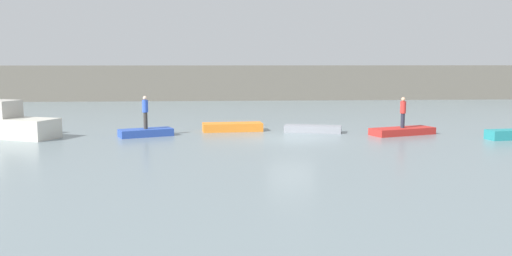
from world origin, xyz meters
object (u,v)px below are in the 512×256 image
rowboat_grey (313,129)px  rowboat_red (402,131)px  rowboat_blue (146,133)px  rowboat_orange (232,127)px  person_blue_shirt (145,111)px  person_red_shirt (403,111)px  motorboat (3,124)px

rowboat_grey → rowboat_red: rowboat_grey is taller
rowboat_blue → rowboat_orange: bearing=-1.3°
person_blue_shirt → person_red_shirt: bearing=-1.5°
rowboat_grey → person_blue_shirt: (-9.55, -0.93, 1.22)m
person_red_shirt → rowboat_orange: bearing=166.9°
rowboat_orange → person_red_shirt: bearing=-18.4°
rowboat_blue → person_red_shirt: person_red_shirt is taller
rowboat_blue → rowboat_red: rowboat_blue is taller
person_blue_shirt → rowboat_red: bearing=-1.5°
rowboat_red → person_blue_shirt: size_ratio=2.05×
rowboat_blue → rowboat_grey: bearing=-16.6°
motorboat → person_blue_shirt: bearing=-1.9°
motorboat → person_red_shirt: 22.22m
rowboat_orange → rowboat_red: size_ratio=0.94×
rowboat_grey → motorboat: bearing=-162.8°
rowboat_blue → rowboat_grey: (9.55, 0.93, 0.00)m
motorboat → rowboat_orange: size_ratio=1.81×
rowboat_blue → rowboat_grey: 9.59m
rowboat_blue → rowboat_orange: 5.20m
rowboat_red → person_blue_shirt: person_blue_shirt is taller
rowboat_orange → person_red_shirt: 9.91m
rowboat_grey → rowboat_blue: bearing=-159.5°
rowboat_blue → person_blue_shirt: 1.22m
rowboat_blue → person_red_shirt: (14.44, -0.39, 1.15)m
rowboat_orange → person_red_shirt: (9.58, -2.24, 1.12)m
rowboat_orange → rowboat_red: rowboat_orange is taller
rowboat_orange → person_red_shirt: person_red_shirt is taller
rowboat_orange → person_blue_shirt: (-4.86, -1.85, 1.19)m
motorboat → rowboat_red: bearing=-1.7°
rowboat_grey → person_red_shirt: (4.90, -1.32, 1.15)m
rowboat_red → person_red_shirt: (-0.00, -0.00, 1.16)m
motorboat → rowboat_grey: (17.31, 0.67, -0.53)m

